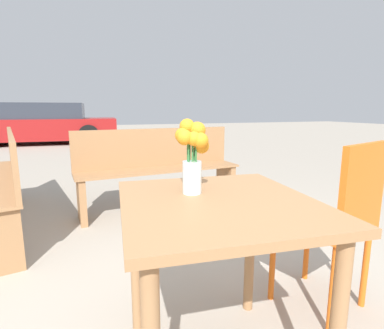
% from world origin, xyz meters
% --- Properties ---
extents(table_front, '(0.77, 0.82, 0.72)m').
position_xyz_m(table_front, '(0.00, 0.00, 0.60)').
color(table_front, '#9E7047').
rests_on(table_front, ground_plane).
extents(flower_vase, '(0.13, 0.14, 0.29)m').
position_xyz_m(flower_vase, '(-0.06, 0.11, 0.88)').
color(flower_vase, silver).
rests_on(flower_vase, table_front).
extents(cafe_chair, '(0.50, 0.50, 0.90)m').
position_xyz_m(cafe_chair, '(0.72, 0.13, 0.52)').
color(cafe_chair, orange).
rests_on(cafe_chair, ground_plane).
extents(bench_near, '(1.72, 0.51, 0.85)m').
position_xyz_m(bench_near, '(0.27, 2.06, 0.47)').
color(bench_near, '#9E7047').
rests_on(bench_near, ground_plane).
extents(bench_middle, '(0.76, 2.03, 0.85)m').
position_xyz_m(bench_middle, '(-1.14, 2.05, 0.48)').
color(bench_middle, '#9E7047').
rests_on(bench_middle, ground_plane).
extents(parked_car, '(4.37, 1.93, 1.24)m').
position_xyz_m(parked_car, '(-1.57, 9.32, 0.59)').
color(parked_car, maroon).
rests_on(parked_car, ground_plane).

